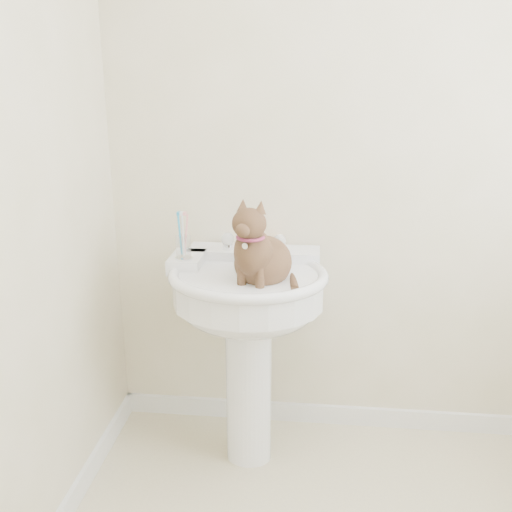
% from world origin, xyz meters
% --- Properties ---
extents(wall_back, '(2.20, 0.00, 2.50)m').
position_xyz_m(wall_back, '(0.00, 1.10, 1.25)').
color(wall_back, beige).
rests_on(wall_back, ground).
extents(baseboard_back, '(2.20, 0.02, 0.09)m').
position_xyz_m(baseboard_back, '(0.00, 1.09, 0.04)').
color(baseboard_back, white).
rests_on(baseboard_back, floor).
extents(pedestal_sink, '(0.63, 0.62, 0.87)m').
position_xyz_m(pedestal_sink, '(-0.48, 0.81, 0.68)').
color(pedestal_sink, white).
rests_on(pedestal_sink, floor).
extents(faucet, '(0.28, 0.12, 0.14)m').
position_xyz_m(faucet, '(-0.47, 0.96, 0.91)').
color(faucet, silver).
rests_on(faucet, pedestal_sink).
extents(soap_bar, '(0.10, 0.08, 0.03)m').
position_xyz_m(soap_bar, '(-0.45, 1.05, 0.88)').
color(soap_bar, orange).
rests_on(soap_bar, pedestal_sink).
extents(toothbrush_cup, '(0.07, 0.07, 0.18)m').
position_xyz_m(toothbrush_cup, '(-0.73, 0.84, 0.92)').
color(toothbrush_cup, silver).
rests_on(toothbrush_cup, pedestal_sink).
extents(cat, '(0.24, 0.30, 0.44)m').
position_xyz_m(cat, '(-0.42, 0.75, 0.92)').
color(cat, brown).
rests_on(cat, pedestal_sink).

